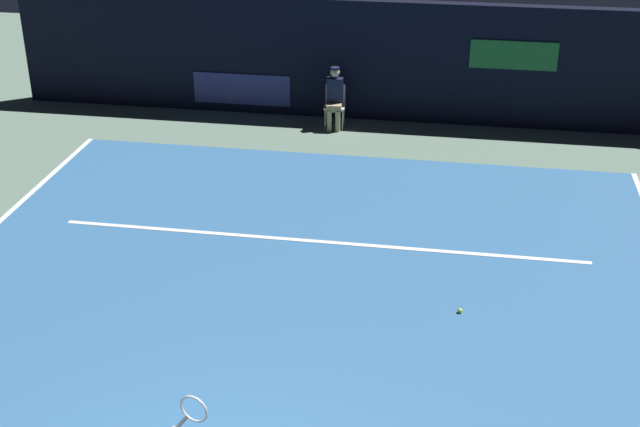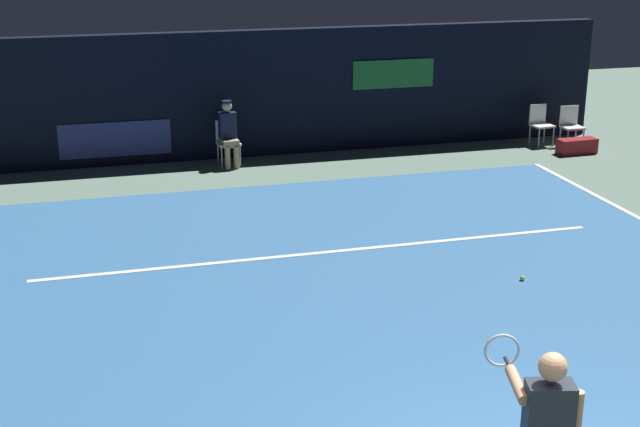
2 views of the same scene
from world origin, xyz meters
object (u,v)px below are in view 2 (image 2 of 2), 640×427
at_px(courtside_chair_near, 540,122).
at_px(courtside_chair_far, 571,124).
at_px(equipment_bag, 577,146).
at_px(line_judge_on_chair, 228,133).
at_px(tennis_ball, 522,278).

distance_m(courtside_chair_near, courtside_chair_far, 0.65).
xyz_separation_m(courtside_chair_far, equipment_bag, (-0.17, -0.59, -0.34)).
relative_size(line_judge_on_chair, equipment_bag, 1.57).
relative_size(line_judge_on_chair, courtside_chair_near, 1.50).
bearing_deg(courtside_chair_near, equipment_bag, -66.92).
distance_m(line_judge_on_chair, equipment_bag, 7.34).
distance_m(line_judge_on_chair, tennis_ball, 7.63).
bearing_deg(courtside_chair_far, tennis_ball, -124.47).
height_order(line_judge_on_chair, courtside_chair_far, line_judge_on_chair).
bearing_deg(courtside_chair_far, line_judge_on_chair, 177.14).
distance_m(line_judge_on_chair, courtside_chair_far, 7.45).
height_order(courtside_chair_far, equipment_bag, courtside_chair_far).
xyz_separation_m(line_judge_on_chair, courtside_chair_near, (6.87, -0.05, -0.18)).
xyz_separation_m(tennis_ball, equipment_bag, (4.41, 6.08, 0.11)).
bearing_deg(line_judge_on_chair, courtside_chair_far, -2.86).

